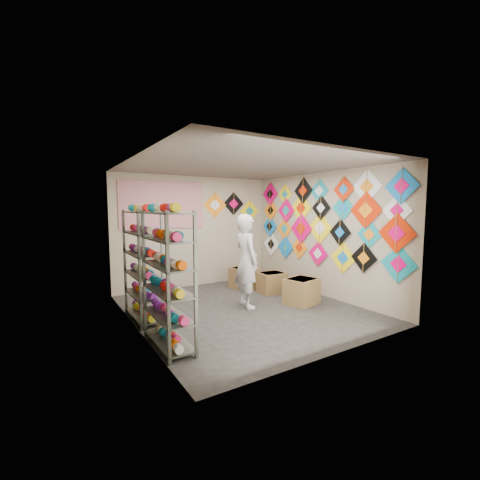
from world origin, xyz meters
TOP-DOWN VIEW (x-y plane):
  - ground at (0.00, 0.00)m, footprint 4.50×4.50m
  - room_walls at (0.00, 0.00)m, footprint 4.50×4.50m
  - shelf_rack_front at (-1.78, -0.85)m, footprint 0.40×1.10m
  - shelf_rack_back at (-1.78, 0.45)m, footprint 0.40×1.10m
  - string_spools at (-1.78, -0.20)m, footprint 0.12×2.36m
  - kite_wall_display at (1.98, -0.05)m, footprint 0.06×4.32m
  - back_wall_kites at (1.05, 2.24)m, footprint 1.67×0.02m
  - poster at (-0.80, 2.23)m, footprint 2.00×0.01m
  - shopkeeper at (0.13, 0.11)m, footprint 0.76×0.58m
  - carton_a at (1.17, -0.33)m, footprint 0.72×0.64m
  - carton_b at (1.18, 0.67)m, footprint 0.61×0.52m
  - carton_c at (0.87, 1.34)m, footprint 0.62×0.66m

SIDE VIEW (x-z plane):
  - ground at x=0.00m, z-range 0.00..0.00m
  - carton_b at x=1.18m, z-range 0.00..0.47m
  - carton_c at x=0.87m, z-range 0.00..0.50m
  - carton_a at x=1.17m, z-range 0.00..0.52m
  - shopkeeper at x=0.13m, z-range 0.00..1.81m
  - shelf_rack_front at x=-1.78m, z-range 0.00..1.90m
  - shelf_rack_back at x=-1.78m, z-range 0.00..1.90m
  - string_spools at x=-1.78m, z-range 0.99..1.11m
  - kite_wall_display at x=1.98m, z-range 0.60..2.67m
  - room_walls at x=0.00m, z-range -0.61..3.89m
  - back_wall_kites at x=1.05m, z-range 1.57..2.37m
  - poster at x=-0.80m, z-range 1.45..2.55m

